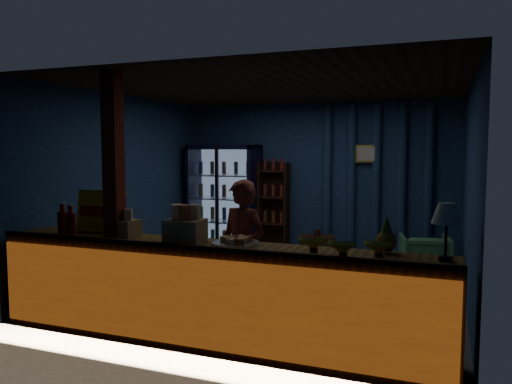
# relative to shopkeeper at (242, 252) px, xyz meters

# --- Properties ---
(ground) EXTENTS (4.60, 4.60, 0.00)m
(ground) POSITION_rel_shopkeeper_xyz_m (-0.06, 1.26, -0.76)
(ground) COLOR #515154
(ground) RESTS_ON ground
(room_walls) EXTENTS (4.60, 4.60, 4.60)m
(room_walls) POSITION_rel_shopkeeper_xyz_m (-0.06, 1.26, 0.81)
(room_walls) COLOR navy
(room_walls) RESTS_ON ground
(counter) EXTENTS (4.40, 0.57, 0.99)m
(counter) POSITION_rel_shopkeeper_xyz_m (-0.06, -0.65, -0.28)
(counter) COLOR brown
(counter) RESTS_ON ground
(support_post) EXTENTS (0.16, 0.16, 2.60)m
(support_post) POSITION_rel_shopkeeper_xyz_m (-1.11, -0.64, 0.54)
(support_post) COLOR maroon
(support_post) RESTS_ON ground
(beverage_cooler) EXTENTS (1.20, 0.62, 1.90)m
(beverage_cooler) POSITION_rel_shopkeeper_xyz_m (-1.61, 3.18, 0.18)
(beverage_cooler) COLOR black
(beverage_cooler) RESTS_ON ground
(bottle_shelf) EXTENTS (0.50, 0.28, 1.60)m
(bottle_shelf) POSITION_rel_shopkeeper_xyz_m (-0.76, 3.32, 0.04)
(bottle_shelf) COLOR #351B11
(bottle_shelf) RESTS_ON ground
(curtain_folds) EXTENTS (1.74, 0.14, 2.50)m
(curtain_folds) POSITION_rel_shopkeeper_xyz_m (0.94, 3.40, 0.54)
(curtain_folds) COLOR navy
(curtain_folds) RESTS_ON room_walls
(framed_picture) EXTENTS (0.36, 0.04, 0.28)m
(framed_picture) POSITION_rel_shopkeeper_xyz_m (0.79, 3.35, 0.99)
(framed_picture) COLOR gold
(framed_picture) RESTS_ON room_walls
(shopkeeper) EXTENTS (0.62, 0.48, 1.52)m
(shopkeeper) POSITION_rel_shopkeeper_xyz_m (0.00, 0.00, 0.00)
(shopkeeper) COLOR maroon
(shopkeeper) RESTS_ON ground
(green_chair) EXTENTS (0.76, 0.78, 0.61)m
(green_chair) POSITION_rel_shopkeeper_xyz_m (1.73, 2.64, -0.45)
(green_chair) COLOR #55AB68
(green_chair) RESTS_ON ground
(side_table) EXTENTS (0.62, 0.52, 0.58)m
(side_table) POSITION_rel_shopkeeper_xyz_m (0.14, 2.73, -0.51)
(side_table) COLOR #351B11
(side_table) RESTS_ON ground
(yellow_sign) EXTENTS (0.56, 0.15, 0.45)m
(yellow_sign) POSITION_rel_shopkeeper_xyz_m (-1.43, -0.45, 0.42)
(yellow_sign) COLOR yellow
(yellow_sign) RESTS_ON counter
(soda_bottles) EXTENTS (0.27, 0.18, 0.33)m
(soda_bottles) POSITION_rel_shopkeeper_xyz_m (-1.63, -0.74, 0.33)
(soda_bottles) COLOR #AD110B
(soda_bottles) RESTS_ON counter
(snack_box_left) EXTENTS (0.36, 0.30, 0.36)m
(snack_box_left) POSITION_rel_shopkeeper_xyz_m (-0.30, -0.67, 0.32)
(snack_box_left) COLOR #A4794F
(snack_box_left) RESTS_ON counter
(snack_box_centre) EXTENTS (0.29, 0.24, 0.29)m
(snack_box_centre) POSITION_rel_shopkeeper_xyz_m (-1.03, -0.61, 0.29)
(snack_box_centre) COLOR #A4794F
(snack_box_centre) RESTS_ON counter
(pastry_tray) EXTENTS (0.45, 0.45, 0.07)m
(pastry_tray) POSITION_rel_shopkeeper_xyz_m (0.17, -0.57, 0.22)
(pastry_tray) COLOR silver
(pastry_tray) RESTS_ON counter
(banana_bunches) EXTENTS (0.79, 0.30, 0.17)m
(banana_bunches) POSITION_rel_shopkeeper_xyz_m (1.20, -0.71, 0.28)
(banana_bunches) COLOR gold
(banana_bunches) RESTS_ON counter
(table_lamp) EXTENTS (0.24, 0.24, 0.46)m
(table_lamp) POSITION_rel_shopkeeper_xyz_m (1.99, -0.61, 0.55)
(table_lamp) COLOR black
(table_lamp) RESTS_ON counter
(pineapple) EXTENTS (0.18, 0.18, 0.31)m
(pineapple) POSITION_rel_shopkeeper_xyz_m (1.51, -0.45, 0.32)
(pineapple) COLOR olive
(pineapple) RESTS_ON counter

